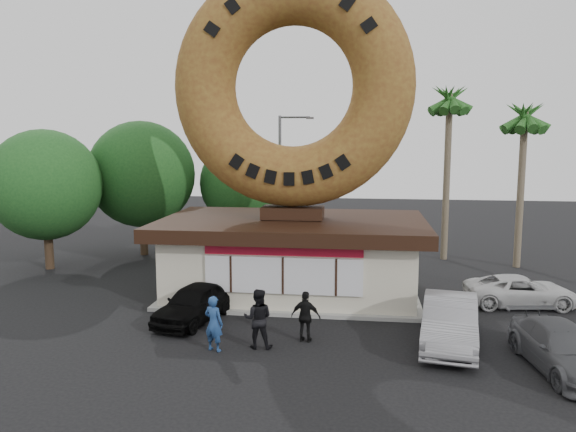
% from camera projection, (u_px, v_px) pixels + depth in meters
% --- Properties ---
extents(ground, '(90.00, 90.00, 0.00)m').
position_uv_depth(ground, '(271.00, 343.00, 18.46)').
color(ground, black).
rests_on(ground, ground).
extents(donut_shop, '(11.20, 7.20, 3.80)m').
position_uv_depth(donut_shop, '(293.00, 254.00, 24.09)').
color(donut_shop, beige).
rests_on(donut_shop, ground).
extents(giant_donut, '(9.98, 2.54, 9.98)m').
position_uv_depth(giant_donut, '(293.00, 87.00, 23.13)').
color(giant_donut, olive).
rests_on(giant_donut, donut_shop).
extents(tree_west, '(6.00, 6.00, 7.65)m').
position_uv_depth(tree_west, '(142.00, 174.00, 31.79)').
color(tree_west, '#473321').
rests_on(tree_west, ground).
extents(tree_mid, '(5.20, 5.20, 6.63)m').
position_uv_depth(tree_mid, '(244.00, 183.00, 33.14)').
color(tree_mid, '#473321').
rests_on(tree_mid, ground).
extents(tree_far, '(5.60, 5.60, 7.14)m').
position_uv_depth(tree_far, '(45.00, 185.00, 28.35)').
color(tree_far, '#473321').
rests_on(tree_far, ground).
extents(palm_near, '(2.60, 2.60, 9.75)m').
position_uv_depth(palm_near, '(450.00, 105.00, 30.07)').
color(palm_near, '#726651').
rests_on(palm_near, ground).
extents(palm_far, '(2.60, 2.60, 8.75)m').
position_uv_depth(palm_far, '(525.00, 122.00, 28.28)').
color(palm_far, '#726651').
rests_on(palm_far, ground).
extents(street_lamp, '(2.11, 0.20, 8.00)m').
position_uv_depth(street_lamp, '(282.00, 175.00, 33.78)').
color(street_lamp, '#59595E').
rests_on(street_lamp, ground).
extents(person_left, '(0.76, 0.62, 1.79)m').
position_uv_depth(person_left, '(214.00, 323.00, 17.70)').
color(person_left, navy).
rests_on(person_left, ground).
extents(person_center, '(0.96, 0.76, 1.94)m').
position_uv_depth(person_center, '(258.00, 318.00, 17.95)').
color(person_center, black).
rests_on(person_center, ground).
extents(person_right, '(1.05, 0.58, 1.71)m').
position_uv_depth(person_right, '(306.00, 317.00, 18.49)').
color(person_right, black).
rests_on(person_right, ground).
extents(car_black, '(2.53, 4.27, 1.36)m').
position_uv_depth(car_black, '(194.00, 303.00, 20.59)').
color(car_black, black).
rests_on(car_black, ground).
extents(car_silver, '(2.40, 5.00, 1.58)m').
position_uv_depth(car_silver, '(450.00, 321.00, 18.21)').
color(car_silver, gray).
rests_on(car_silver, ground).
extents(car_grey, '(2.47, 4.74, 1.31)m').
position_uv_depth(car_grey, '(563.00, 349.00, 16.23)').
color(car_grey, '#505255').
rests_on(car_grey, ground).
extents(car_white, '(4.51, 2.32, 1.22)m').
position_uv_depth(car_white, '(521.00, 291.00, 22.48)').
color(car_white, silver).
rests_on(car_white, ground).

